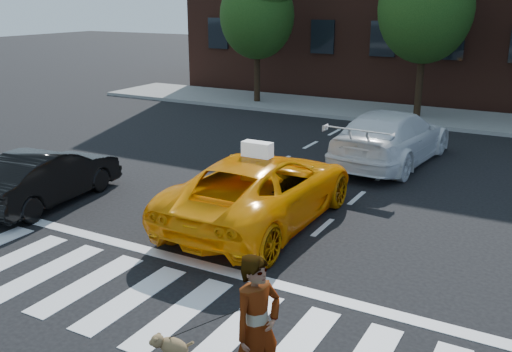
% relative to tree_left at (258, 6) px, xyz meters
% --- Properties ---
extents(ground, '(120.00, 120.00, 0.00)m').
position_rel_tree_left_xyz_m(ground, '(6.97, -17.00, -4.44)').
color(ground, black).
rests_on(ground, ground).
extents(crosswalk, '(13.00, 2.40, 0.01)m').
position_rel_tree_left_xyz_m(crosswalk, '(6.97, -17.00, -4.43)').
color(crosswalk, silver).
rests_on(crosswalk, ground).
extents(stop_line, '(12.00, 0.30, 0.01)m').
position_rel_tree_left_xyz_m(stop_line, '(6.97, -15.40, -4.43)').
color(stop_line, silver).
rests_on(stop_line, ground).
extents(sidewalk_far, '(30.00, 4.00, 0.15)m').
position_rel_tree_left_xyz_m(sidewalk_far, '(6.97, 0.50, -4.37)').
color(sidewalk_far, slate).
rests_on(sidewalk_far, ground).
extents(tree_left, '(3.39, 3.38, 6.50)m').
position_rel_tree_left_xyz_m(tree_left, '(0.00, 0.00, 0.00)').
color(tree_left, black).
rests_on(tree_left, ground).
extents(taxi, '(2.60, 5.59, 1.55)m').
position_rel_tree_left_xyz_m(taxi, '(7.21, -12.90, -3.66)').
color(taxi, orange).
rests_on(taxi, ground).
extents(black_sedan, '(1.81, 4.16, 1.33)m').
position_rel_tree_left_xyz_m(black_sedan, '(2.08, -14.35, -3.77)').
color(black_sedan, black).
rests_on(black_sedan, ground).
extents(white_suv, '(2.69, 5.72, 1.61)m').
position_rel_tree_left_xyz_m(white_suv, '(8.37, -6.84, -3.63)').
color(white_suv, white).
rests_on(white_suv, ground).
extents(woman, '(0.66, 0.81, 1.91)m').
position_rel_tree_left_xyz_m(woman, '(9.97, -18.10, -3.48)').
color(woman, '#999999').
rests_on(woman, ground).
extents(dog, '(0.63, 0.39, 0.37)m').
position_rel_tree_left_xyz_m(dog, '(8.56, -18.03, -4.22)').
color(dog, '#8C6647').
rests_on(dog, ground).
extents(taxi_sign, '(0.65, 0.28, 0.32)m').
position_rel_tree_left_xyz_m(taxi_sign, '(7.21, -13.10, -2.73)').
color(taxi_sign, white).
rests_on(taxi_sign, taxi).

